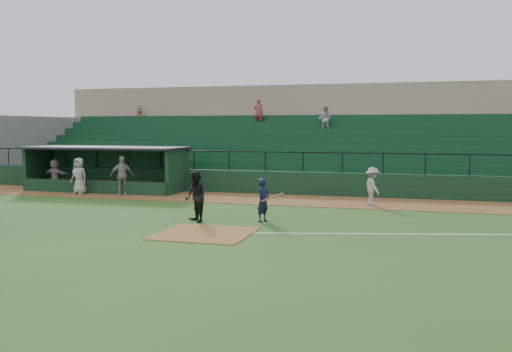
# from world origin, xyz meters

# --- Properties ---
(ground) EXTENTS (90.00, 90.00, 0.00)m
(ground) POSITION_xyz_m (0.00, 0.00, 0.00)
(ground) COLOR #28511A
(ground) RESTS_ON ground
(warning_track) EXTENTS (40.00, 4.00, 0.03)m
(warning_track) POSITION_xyz_m (0.00, 8.00, 0.01)
(warning_track) COLOR brown
(warning_track) RESTS_ON ground
(home_plate_dirt) EXTENTS (3.00, 3.00, 0.03)m
(home_plate_dirt) POSITION_xyz_m (0.00, -1.00, 0.01)
(home_plate_dirt) COLOR brown
(home_plate_dirt) RESTS_ON ground
(foul_line) EXTENTS (17.49, 4.44, 0.01)m
(foul_line) POSITION_xyz_m (8.00, 1.20, 0.01)
(foul_line) COLOR white
(foul_line) RESTS_ON ground
(stadium_structure) EXTENTS (38.00, 13.08, 6.40)m
(stadium_structure) POSITION_xyz_m (-0.00, 16.46, 2.30)
(stadium_structure) COLOR black
(stadium_structure) RESTS_ON ground
(dugout) EXTENTS (8.90, 3.20, 2.42)m
(dugout) POSITION_xyz_m (-9.75, 9.56, 1.33)
(dugout) COLOR black
(dugout) RESTS_ON ground
(batter_at_plate) EXTENTS (1.07, 0.71, 1.60)m
(batter_at_plate) POSITION_xyz_m (1.21, 1.79, 0.80)
(batter_at_plate) COLOR black
(batter_at_plate) RESTS_ON ground
(umpire) EXTENTS (1.15, 1.15, 1.88)m
(umpire) POSITION_xyz_m (-1.16, 1.05, 0.94)
(umpire) COLOR black
(umpire) RESTS_ON ground
(runner) EXTENTS (1.07, 1.26, 1.69)m
(runner) POSITION_xyz_m (4.75, 7.14, 0.88)
(runner) COLOR #A09B96
(runner) RESTS_ON warning_track
(dugout_player_a) EXTENTS (1.25, 0.98, 1.97)m
(dugout_player_a) POSITION_xyz_m (-7.94, 7.63, 1.02)
(dugout_player_a) COLOR #9A9690
(dugout_player_a) RESTS_ON warning_track
(dugout_player_b) EXTENTS (0.98, 0.69, 1.88)m
(dugout_player_b) POSITION_xyz_m (-10.16, 7.18, 0.97)
(dugout_player_b) COLOR #A19B96
(dugout_player_b) RESTS_ON warning_track
(dugout_player_c) EXTENTS (1.67, 0.85, 1.72)m
(dugout_player_c) POSITION_xyz_m (-12.39, 8.29, 0.89)
(dugout_player_c) COLOR gray
(dugout_player_c) RESTS_ON warning_track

